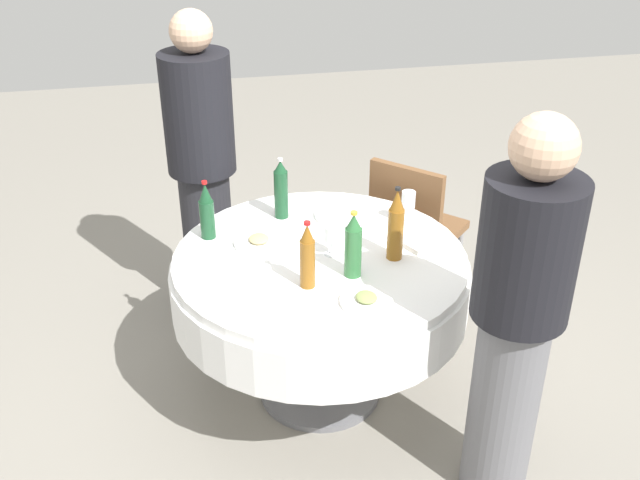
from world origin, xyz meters
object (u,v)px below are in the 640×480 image
wine_glass_left (408,201)px  plate_front (342,215)px  bottle_amber_north (307,257)px  bottle_amber_rear (396,226)px  person_north (518,315)px  bottle_dark_green_right (281,190)px  dining_table (320,286)px  person_rear (202,165)px  plate_east (259,242)px  wine_glass_right (331,234)px  bottle_dark_green_west (207,212)px  bottle_green_left (353,246)px  plate_south (366,300)px  chair_far (413,223)px

wine_glass_left → plate_front: 0.32m
bottle_amber_north → plate_front: (0.55, -0.27, -0.12)m
bottle_amber_rear → person_north: size_ratio=0.21×
bottle_dark_green_right → plate_front: 0.31m
dining_table → bottle_amber_north: (-0.22, 0.09, 0.28)m
wine_glass_left → dining_table: bearing=114.8°
person_rear → plate_east: bearing=-101.7°
plate_front → person_rear: size_ratio=0.16×
wine_glass_left → wine_glass_right: wine_glass_left is taller
dining_table → bottle_dark_green_west: bottle_dark_green_west is taller
person_north → bottle_dark_green_right: bearing=-97.7°
wine_glass_right → plate_front: 0.36m
bottle_amber_north → wine_glass_left: size_ratio=1.82×
plate_front → person_north: size_ratio=0.16×
bottle_green_left → plate_east: (0.33, 0.34, -0.12)m
bottle_amber_rear → plate_south: bottle_amber_rear is taller
person_rear → dining_table: bearing=-90.0°
bottle_amber_north → chair_far: (0.81, -0.71, -0.35)m
bottle_dark_green_right → plate_south: size_ratio=1.44×
wine_glass_left → chair_far: 0.54m
bottle_amber_north → chair_far: 1.14m
bottle_dark_green_right → person_rear: (0.44, 0.33, -0.04)m
bottle_dark_green_right → plate_front: bottle_dark_green_right is taller
plate_south → person_north: (-0.29, -0.47, 0.07)m
wine_glass_right → plate_east: (0.14, 0.29, -0.08)m
wine_glass_left → plate_front: size_ratio=0.62×
wine_glass_left → plate_east: bearing=94.8°
bottle_dark_green_right → chair_far: size_ratio=0.34×
bottle_dark_green_west → plate_east: size_ratio=1.24×
plate_south → person_north: bearing=-122.0°
bottle_amber_north → plate_east: 0.41m
bottle_amber_north → person_rear: size_ratio=0.18×
bottle_green_left → person_north: size_ratio=0.18×
person_north → plate_south: bearing=-72.1°
dining_table → bottle_green_left: bearing=-151.0°
bottle_amber_rear → bottle_dark_green_right: size_ratio=1.12×
person_rear → wine_glass_left: bearing=-62.7°
bottle_dark_green_right → plate_south: (-0.77, -0.20, -0.12)m
bottle_green_left → plate_south: bottle_green_left is taller
bottle_green_left → chair_far: (0.77, -0.52, -0.35)m
dining_table → bottle_dark_green_right: bearing=14.9°
dining_table → wine_glass_right: size_ratio=9.42×
bottle_green_left → chair_far: bearing=-33.9°
bottle_green_left → plate_front: 0.53m
bottle_amber_rear → bottle_amber_north: bottle_amber_rear is taller
bottle_green_left → plate_front: (0.51, -0.07, -0.13)m
bottle_green_left → wine_glass_left: bottle_green_left is taller
plate_east → person_rear: (0.68, 0.19, 0.09)m
bottle_dark_green_west → wine_glass_left: bottle_dark_green_west is taller
bottle_amber_north → plate_front: bearing=-25.8°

